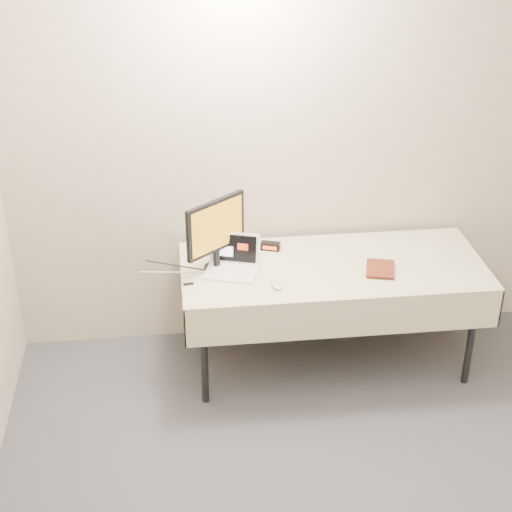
{
  "coord_description": "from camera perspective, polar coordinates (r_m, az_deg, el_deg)",
  "views": [
    {
      "loc": [
        -0.95,
        -2.05,
        3.09
      ],
      "look_at": [
        -0.48,
        1.99,
        0.86
      ],
      "focal_mm": 55.0,
      "sensor_mm": 36.0,
      "label": 1
    }
  ],
  "objects": [
    {
      "name": "clicker",
      "position": [
        4.56,
        1.45,
        -2.15
      ],
      "size": [
        0.08,
        0.11,
        0.02
      ],
      "primitive_type": "ellipsoid",
      "rotation": [
        0.0,
        0.0,
        0.34
      ],
      "color": "silver",
      "rests_on": "table"
    },
    {
      "name": "monitor",
      "position": [
        4.64,
        -2.94,
        1.95
      ],
      "size": [
        0.36,
        0.3,
        0.45
      ],
      "rotation": [
        0.0,
        0.0,
        0.67
      ],
      "color": "black",
      "rests_on": "table"
    },
    {
      "name": "back_wall",
      "position": [
        4.96,
        4.91,
        8.1
      ],
      "size": [
        4.0,
        0.1,
        2.7
      ],
      "primitive_type": "cube",
      "color": "#C5B39E",
      "rests_on": "ground"
    },
    {
      "name": "table",
      "position": [
        4.85,
        5.6,
        -1.29
      ],
      "size": [
        1.86,
        0.81,
        0.74
      ],
      "color": "black",
      "rests_on": "ground"
    },
    {
      "name": "laptop",
      "position": [
        4.71,
        -1.72,
        -0.47
      ],
      "size": [
        0.36,
        0.32,
        0.21
      ],
      "rotation": [
        0.0,
        0.0,
        -0.3
      ],
      "color": "white",
      "rests_on": "table"
    },
    {
      "name": "usb_dongle",
      "position": [
        4.6,
        -4.94,
        -2.04
      ],
      "size": [
        0.06,
        0.03,
        0.01
      ],
      "primitive_type": "cube",
      "rotation": [
        0.0,
        0.0,
        0.14
      ],
      "color": "black",
      "rests_on": "table"
    },
    {
      "name": "book",
      "position": [
        4.73,
        8.11,
        0.18
      ],
      "size": [
        0.17,
        0.06,
        0.22
      ],
      "primitive_type": "imported",
      "rotation": [
        0.0,
        0.0,
        -0.27
      ],
      "color": "#98321B",
      "rests_on": "table"
    },
    {
      "name": "alarm_clock",
      "position": [
        4.95,
        1.06,
        0.73
      ],
      "size": [
        0.13,
        0.09,
        0.05
      ],
      "rotation": [
        0.0,
        0.0,
        -0.32
      ],
      "color": "black",
      "rests_on": "table"
    },
    {
      "name": "paper_form",
      "position": [
        5.02,
        12.32,
        0.08
      ],
      "size": [
        0.13,
        0.31,
        0.0
      ],
      "primitive_type": "cube",
      "rotation": [
        0.0,
        0.0,
        -0.03
      ],
      "color": "#BBDEB1",
      "rests_on": "table"
    }
  ]
}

